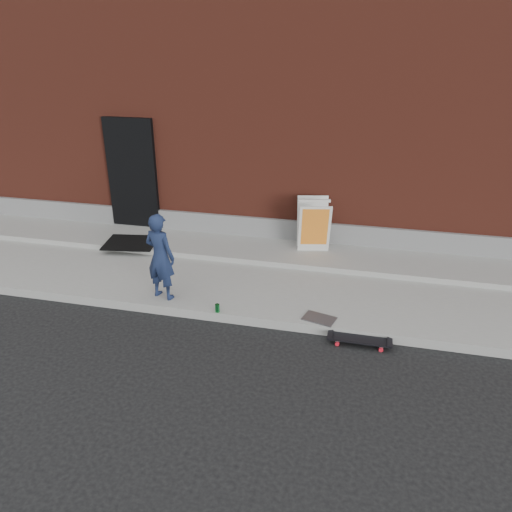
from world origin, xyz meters
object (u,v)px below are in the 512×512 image
(skateboard, at_px, (360,340))
(soda_can, at_px, (217,308))
(child, at_px, (160,257))
(pizza_sign, at_px, (314,225))

(skateboard, xyz_separation_m, soda_can, (-2.15, 0.17, 0.13))
(child, xyz_separation_m, pizza_sign, (2.11, 2.26, -0.11))
(pizza_sign, bearing_deg, soda_can, -113.93)
(child, distance_m, skateboard, 3.26)
(skateboard, distance_m, pizza_sign, 2.96)
(child, relative_size, skateboard, 1.62)
(child, distance_m, pizza_sign, 3.10)
(soda_can, bearing_deg, skateboard, -4.53)
(skateboard, relative_size, pizza_sign, 0.89)
(skateboard, bearing_deg, child, 172.12)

